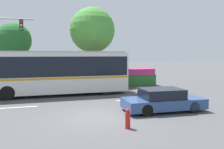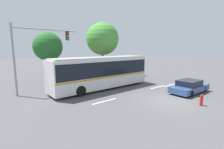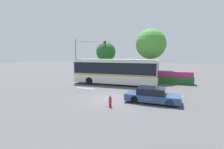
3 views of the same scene
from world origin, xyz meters
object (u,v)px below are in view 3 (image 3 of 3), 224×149
Objects in this scene: sedan_foreground at (152,95)px; fire_hydrant at (110,102)px; traffic_light_pole at (85,53)px; city_bus at (115,70)px; street_tree_centre at (151,44)px; street_tree_left at (106,52)px.

sedan_foreground reaches higher than fire_hydrant.
traffic_light_pole is 15.06m from fire_hydrant.
street_tree_centre is at bearing 52.40° from city_bus.
street_tree_left is at bearing 121.11° from city_bus.
city_bus is 9.56m from fire_hydrant.
traffic_light_pole is 1.05× the size of street_tree_left.
city_bus is at bearing -24.15° from traffic_light_pole.
traffic_light_pole is at bearing -128.16° from street_tree_left.
traffic_light_pole is at bearing -165.23° from street_tree_centre.
street_tree_left reaches higher than city_bus.
traffic_light_pole is (-5.98, 2.68, 2.40)m from city_bus.
street_tree_centre is (7.60, -0.46, 1.15)m from street_tree_left.
city_bus is 8.85m from sedan_foreground.
fire_hydrant is at bearing -95.93° from street_tree_centre.
sedan_foreground is 0.70× the size of traffic_light_pole.
sedan_foreground is 0.73× the size of street_tree_left.
traffic_light_pole is 0.81× the size of street_tree_centre.
fire_hydrant is at bearing -74.47° from city_bus.
city_bus is 1.73× the size of traffic_light_pole.
traffic_light_pole reaches higher than sedan_foreground.
sedan_foreground is 5.26× the size of fire_hydrant.
sedan_foreground is at bearing -51.26° from city_bus.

